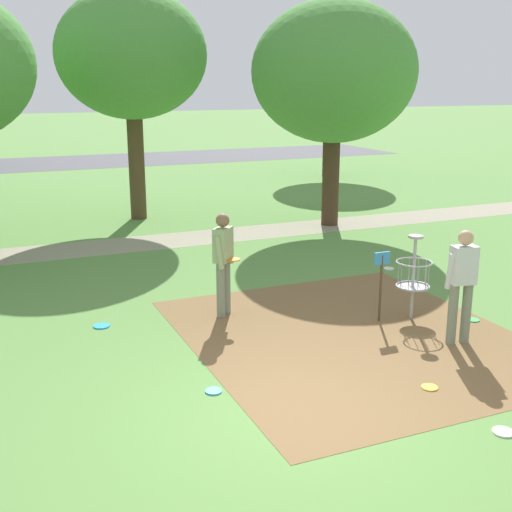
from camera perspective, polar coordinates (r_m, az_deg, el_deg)
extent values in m
plane|color=#5B8942|center=(7.85, 3.39, -13.59)|extent=(160.00, 160.00, 0.00)
cube|color=brown|center=(10.11, 8.33, -6.94)|extent=(4.77, 5.48, 0.01)
cylinder|color=#9E9EA3|center=(10.85, 13.52, -1.93)|extent=(0.05, 0.05, 1.35)
cylinder|color=#9E9EA3|center=(10.67, 13.75, 1.65)|extent=(0.24, 0.24, 0.04)
torus|color=#9E9EA3|center=(10.77, 13.61, -0.53)|extent=(0.58, 0.58, 0.02)
torus|color=#9E9EA3|center=(10.88, 13.48, -2.56)|extent=(0.55, 0.55, 0.03)
cylinder|color=#9E9EA3|center=(10.89, 13.48, -2.66)|extent=(0.48, 0.48, 0.02)
cylinder|color=gray|center=(10.97, 14.55, -1.40)|extent=(0.01, 0.01, 0.40)
cylinder|color=gray|center=(11.05, 13.92, -1.24)|extent=(0.01, 0.01, 0.40)
cylinder|color=gray|center=(11.04, 13.16, -1.20)|extent=(0.01, 0.01, 0.40)
cylinder|color=gray|center=(10.96, 12.54, -1.29)|extent=(0.01, 0.01, 0.40)
cylinder|color=gray|center=(10.82, 12.29, -1.48)|extent=(0.01, 0.01, 0.40)
cylinder|color=gray|center=(10.69, 12.52, -1.70)|extent=(0.01, 0.01, 0.40)
cylinder|color=gray|center=(10.61, 13.16, -1.86)|extent=(0.01, 0.01, 0.40)
cylinder|color=gray|center=(10.61, 13.95, -1.91)|extent=(0.01, 0.01, 0.40)
cylinder|color=gray|center=(10.70, 14.58, -1.81)|extent=(0.01, 0.01, 0.40)
cylinder|color=gray|center=(10.84, 14.80, -1.62)|extent=(0.01, 0.01, 0.40)
cylinder|color=#4C3823|center=(10.65, 10.78, -2.79)|extent=(0.04, 0.04, 1.10)
cube|color=#3384C6|center=(10.51, 10.92, -0.19)|extent=(0.28, 0.03, 0.20)
cylinder|color=slate|center=(10.01, 16.73, -4.87)|extent=(0.14, 0.14, 0.92)
cylinder|color=slate|center=(10.12, 17.83, -4.75)|extent=(0.14, 0.14, 0.92)
cube|color=silver|center=(9.85, 17.61, -0.75)|extent=(0.39, 0.28, 0.56)
sphere|color=tan|center=(9.75, 17.80, 1.51)|extent=(0.22, 0.22, 0.22)
cylinder|color=silver|center=(9.80, 16.56, -1.26)|extent=(0.12, 0.18, 0.55)
cylinder|color=silver|center=(9.98, 18.46, -1.11)|extent=(0.12, 0.18, 0.55)
cylinder|color=gold|center=(10.06, 17.00, -1.74)|extent=(0.22, 0.22, 0.02)
cylinder|color=slate|center=(10.87, -2.61, -2.66)|extent=(0.14, 0.14, 0.92)
cylinder|color=slate|center=(10.68, -3.08, -2.99)|extent=(0.14, 0.14, 0.92)
cube|color=#93A875|center=(10.57, -2.89, 1.00)|extent=(0.41, 0.41, 0.56)
sphere|color=brown|center=(10.49, -2.92, 3.12)|extent=(0.22, 0.22, 0.22)
cylinder|color=#93A875|center=(10.75, -2.38, 0.78)|extent=(0.18, 0.18, 0.55)
cylinder|color=#93A875|center=(10.42, -3.21, 0.30)|extent=(0.18, 0.18, 0.55)
cylinder|color=orange|center=(10.56, -1.99, -0.30)|extent=(0.22, 0.22, 0.02)
cylinder|color=white|center=(13.80, 11.51, -1.07)|extent=(0.21, 0.21, 0.02)
cylinder|color=#1E93DB|center=(8.35, -3.72, -11.66)|extent=(0.21, 0.21, 0.02)
cylinder|color=green|center=(11.22, 18.35, -5.30)|extent=(0.21, 0.21, 0.02)
cylinder|color=#1E93DB|center=(10.68, -13.29, -5.95)|extent=(0.26, 0.26, 0.02)
cylinder|color=white|center=(7.95, 20.73, -14.13)|extent=(0.24, 0.24, 0.02)
cylinder|color=gold|center=(8.70, 14.87, -11.00)|extent=(0.21, 0.21, 0.02)
cylinder|color=#4C3823|center=(18.63, -10.35, 7.69)|extent=(0.44, 0.44, 2.95)
ellipsoid|color=#4C8E3D|center=(18.50, -10.79, 16.89)|extent=(4.03, 4.03, 3.42)
cylinder|color=#422D1E|center=(17.66, 6.52, 6.56)|extent=(0.45, 0.45, 2.41)
ellipsoid|color=#4C8E3D|center=(17.48, 6.79, 15.65)|extent=(4.23, 4.23, 3.60)
cylinder|color=#422D1E|center=(27.17, 6.31, 9.66)|extent=(0.45, 0.45, 2.59)
ellipsoid|color=#428433|center=(27.07, 6.49, 15.67)|extent=(4.14, 4.14, 3.52)
cube|color=#4C4C51|center=(32.86, -17.89, 7.68)|extent=(36.00, 6.00, 0.01)
cube|color=gray|center=(15.84, -11.25, 0.97)|extent=(40.00, 1.54, 0.00)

